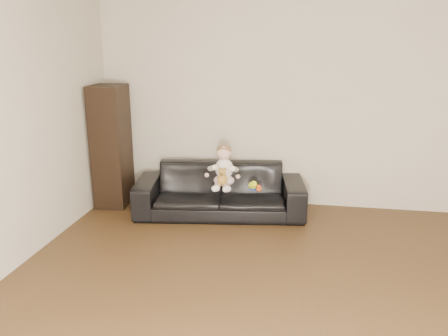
% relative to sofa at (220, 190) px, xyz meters
% --- Properties ---
extents(floor, '(5.50, 5.50, 0.00)m').
position_rel_sofa_xyz_m(floor, '(0.87, -2.25, -0.30)').
color(floor, '#4A321A').
rests_on(floor, ground).
extents(wall_back, '(5.00, 0.00, 5.00)m').
position_rel_sofa_xyz_m(wall_back, '(0.87, 0.50, 1.00)').
color(wall_back, beige).
rests_on(wall_back, ground).
extents(sofa, '(2.12, 1.06, 0.59)m').
position_rel_sofa_xyz_m(sofa, '(0.00, 0.00, 0.00)').
color(sofa, black).
rests_on(sofa, floor).
extents(cabinet, '(0.42, 0.56, 1.54)m').
position_rel_sofa_xyz_m(cabinet, '(-1.42, 0.10, 0.47)').
color(cabinet, black).
rests_on(cabinet, floor).
extents(shelf_item, '(0.20, 0.26, 0.28)m').
position_rel_sofa_xyz_m(shelf_item, '(-1.40, 0.10, 0.82)').
color(shelf_item, silver).
rests_on(shelf_item, cabinet).
extents(baby, '(0.36, 0.44, 0.49)m').
position_rel_sofa_xyz_m(baby, '(0.07, -0.11, 0.31)').
color(baby, silver).
rests_on(baby, sofa).
extents(teddy_bear, '(0.12, 0.12, 0.21)m').
position_rel_sofa_xyz_m(teddy_bear, '(0.08, -0.26, 0.26)').
color(teddy_bear, '#A57A2F').
rests_on(teddy_bear, sofa).
extents(toy_green, '(0.11, 0.13, 0.09)m').
position_rel_sofa_xyz_m(toy_green, '(0.42, -0.15, 0.14)').
color(toy_green, '#C0D819').
rests_on(toy_green, sofa).
extents(toy_rattle, '(0.09, 0.09, 0.07)m').
position_rel_sofa_xyz_m(toy_rattle, '(0.50, -0.24, 0.13)').
color(toy_rattle, '#CB4717').
rests_on(toy_rattle, sofa).
extents(toy_blue_disc, '(0.12, 0.12, 0.01)m').
position_rel_sofa_xyz_m(toy_blue_disc, '(0.43, -0.17, 0.10)').
color(toy_blue_disc, '#1730BC').
rests_on(toy_blue_disc, sofa).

